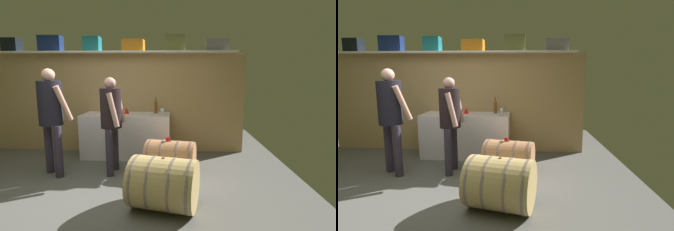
# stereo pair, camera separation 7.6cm
# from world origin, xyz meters

# --- Properties ---
(ground_plane) EXTENTS (6.55, 7.56, 0.02)m
(ground_plane) POSITION_xyz_m (0.00, 0.55, -0.01)
(ground_plane) COLOR #585753
(back_wall_panel) EXTENTS (5.35, 0.10, 2.04)m
(back_wall_panel) POSITION_xyz_m (0.00, 2.18, 1.02)
(back_wall_panel) COLOR tan
(back_wall_panel) RESTS_ON ground
(high_shelf_board) EXTENTS (4.92, 0.40, 0.03)m
(high_shelf_board) POSITION_xyz_m (0.00, 2.03, 2.06)
(high_shelf_board) COLOR white
(high_shelf_board) RESTS_ON back_wall_panel
(toolcase_black) EXTENTS (0.32, 0.26, 0.27)m
(toolcase_black) POSITION_xyz_m (-2.04, 2.03, 2.21)
(toolcase_black) COLOR black
(toolcase_black) RESTS_ON high_shelf_board
(toolcase_navy) EXTENTS (0.45, 0.27, 0.31)m
(toolcase_navy) POSITION_xyz_m (-1.24, 2.03, 2.23)
(toolcase_navy) COLOR navy
(toolcase_navy) RESTS_ON high_shelf_board
(toolcase_teal) EXTENTS (0.32, 0.26, 0.29)m
(toolcase_teal) POSITION_xyz_m (-0.40, 2.03, 2.22)
(toolcase_teal) COLOR teal
(toolcase_teal) RESTS_ON high_shelf_board
(toolcase_orange) EXTENTS (0.43, 0.26, 0.23)m
(toolcase_orange) POSITION_xyz_m (0.43, 2.03, 2.19)
(toolcase_orange) COLOR orange
(toolcase_orange) RESTS_ON high_shelf_board
(toolcase_olive) EXTENTS (0.40, 0.21, 0.31)m
(toolcase_olive) POSITION_xyz_m (1.26, 2.03, 2.23)
(toolcase_olive) COLOR olive
(toolcase_olive) RESTS_ON high_shelf_board
(toolcase_grey) EXTENTS (0.44, 0.24, 0.23)m
(toolcase_grey) POSITION_xyz_m (2.07, 2.03, 2.19)
(toolcase_grey) COLOR gray
(toolcase_grey) RESTS_ON high_shelf_board
(work_cabinet) EXTENTS (1.71, 0.67, 0.86)m
(work_cabinet) POSITION_xyz_m (0.31, 1.79, 0.43)
(work_cabinet) COLOR white
(work_cabinet) RESTS_ON ground
(wine_bottle_amber) EXTENTS (0.07, 0.07, 0.32)m
(wine_bottle_amber) POSITION_xyz_m (0.88, 1.90, 0.99)
(wine_bottle_amber) COLOR brown
(wine_bottle_amber) RESTS_ON work_cabinet
(wine_glass) EXTENTS (0.08, 0.08, 0.14)m
(wine_glass) POSITION_xyz_m (1.03, 1.61, 0.95)
(wine_glass) COLOR white
(wine_glass) RESTS_ON work_cabinet
(red_funnel) EXTENTS (0.11, 0.11, 0.13)m
(red_funnel) POSITION_xyz_m (0.30, 1.82, 0.92)
(red_funnel) COLOR red
(red_funnel) RESTS_ON work_cabinet
(wine_barrel_near) EXTENTS (0.87, 0.69, 0.58)m
(wine_barrel_near) POSITION_xyz_m (1.21, 0.85, 0.29)
(wine_barrel_near) COLOR tan
(wine_barrel_near) RESTS_ON ground
(wine_barrel_far) EXTENTS (0.91, 0.80, 0.66)m
(wine_barrel_far) POSITION_xyz_m (1.16, -0.22, 0.32)
(wine_barrel_far) COLOR tan
(wine_barrel_far) RESTS_ON ground
(tasting_cup) EXTENTS (0.06, 0.06, 0.05)m
(tasting_cup) POSITION_xyz_m (1.16, 0.85, 0.60)
(tasting_cup) COLOR red
(tasting_cup) RESTS_ON wine_barrel_near
(winemaker_pouring) EXTENTS (0.56, 0.51, 1.72)m
(winemaker_pouring) POSITION_xyz_m (-0.68, 0.77, 1.05)
(winemaker_pouring) COLOR #342B3E
(winemaker_pouring) RESTS_ON ground
(visitor_tasting) EXTENTS (0.37, 0.47, 1.58)m
(visitor_tasting) POSITION_xyz_m (0.25, 0.90, 0.97)
(visitor_tasting) COLOR #312B3D
(visitor_tasting) RESTS_ON ground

